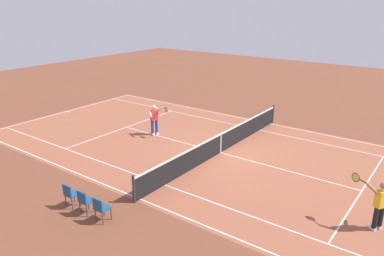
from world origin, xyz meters
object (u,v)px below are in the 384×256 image
at_px(tennis_ball, 92,148).
at_px(spectator_chair_1, 85,200).
at_px(spectator_chair_2, 70,193).
at_px(tennis_net, 221,143).
at_px(tennis_player_far, 379,203).
at_px(spectator_chair_0, 101,208).
at_px(tennis_player_near, 155,118).

height_order(tennis_ball, spectator_chair_1, spectator_chair_1).
xyz_separation_m(tennis_ball, spectator_chair_2, (-3.74, 3.98, 0.49)).
xyz_separation_m(tennis_net, tennis_player_far, (-7.35, 2.40, 0.44)).
xyz_separation_m(spectator_chair_0, spectator_chair_2, (1.59, 0.00, 0.00)).
distance_m(tennis_ball, spectator_chair_1, 6.05).
bearing_deg(spectator_chair_0, tennis_ball, -36.74).
bearing_deg(tennis_player_far, spectator_chair_2, 28.77).
bearing_deg(tennis_net, spectator_chair_1, 83.78).
relative_size(tennis_net, spectator_chair_2, 13.30).
height_order(tennis_net, spectator_chair_2, tennis_net).
height_order(tennis_ball, spectator_chair_2, spectator_chair_2).
distance_m(tennis_net, tennis_ball, 6.30).
distance_m(tennis_player_near, tennis_player_far, 11.84).
bearing_deg(spectator_chair_1, tennis_player_near, -65.06).
relative_size(tennis_ball, spectator_chair_2, 0.08).
relative_size(tennis_player_far, spectator_chair_2, 1.93).
distance_m(tennis_net, spectator_chair_2, 7.48).
xyz_separation_m(tennis_player_near, tennis_ball, (1.10, 3.40, -0.90)).
distance_m(tennis_player_near, tennis_ball, 3.69).
xyz_separation_m(tennis_net, tennis_ball, (5.33, 3.34, -0.46)).
height_order(tennis_player_far, spectator_chair_2, tennis_player_far).
xyz_separation_m(tennis_net, tennis_player_near, (4.23, -0.07, 0.44)).
bearing_deg(spectator_chair_0, tennis_player_far, -146.27).
bearing_deg(spectator_chair_2, spectator_chair_0, 180.00).
relative_size(spectator_chair_1, spectator_chair_2, 1.00).
relative_size(tennis_net, spectator_chair_1, 13.30).
xyz_separation_m(tennis_ball, spectator_chair_1, (-4.53, 3.98, 0.49)).
relative_size(tennis_player_far, spectator_chair_1, 1.93).
relative_size(tennis_ball, spectator_chair_0, 0.08).
bearing_deg(tennis_net, tennis_player_near, -0.89).
relative_size(tennis_player_near, tennis_ball, 25.71).
distance_m(tennis_player_near, spectator_chair_2, 7.85).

